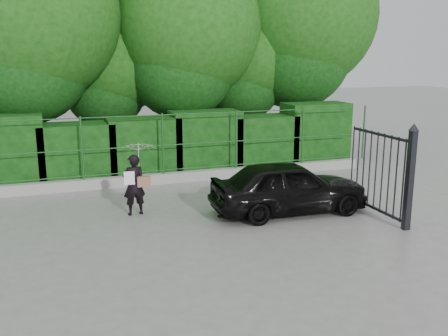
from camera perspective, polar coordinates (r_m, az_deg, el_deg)
name	(u,v)px	position (r m, az deg, el deg)	size (l,w,h in m)	color
ground	(190,235)	(10.80, -3.91, -7.64)	(80.00, 80.00, 0.00)	gray
kerb	(151,179)	(14.96, -8.39, -1.29)	(14.00, 0.25, 0.30)	#9E9E99
fence	(157,144)	(14.78, -7.68, 2.73)	(14.13, 0.06, 1.80)	#1D4F1F
hedge	(146,146)	(15.76, -8.93, 2.47)	(14.20, 1.20, 2.13)	black
trees	(162,29)	(17.92, -7.14, 15.49)	(17.10, 6.15, 8.08)	black
gate	(396,172)	(11.84, 19.03, -0.48)	(0.22, 2.33, 2.36)	black
woman	(138,167)	(12.03, -9.86, 0.09)	(0.89, 0.91, 1.75)	black
car	(289,187)	(12.17, 7.41, -2.14)	(1.53, 3.80, 1.30)	black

